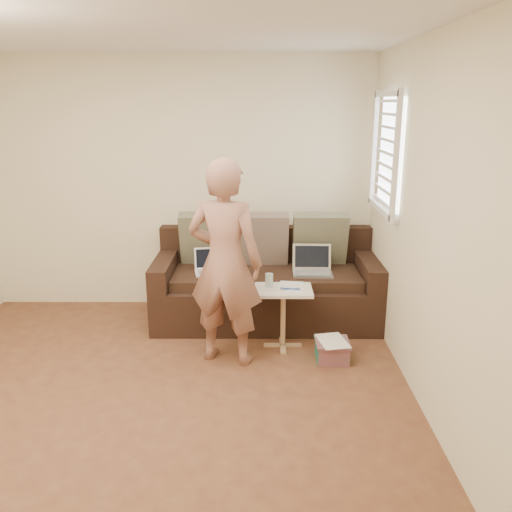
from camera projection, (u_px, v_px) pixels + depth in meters
name	position (u px, v px, depth m)	size (l,w,h in m)	color
floor	(141.00, 418.00, 3.74)	(4.50, 4.50, 0.00)	#582D20
ceiling	(114.00, 16.00, 3.01)	(4.50, 4.50, 0.00)	white
wall_back	(179.00, 185.00, 5.53)	(4.00, 4.00, 0.00)	beige
wall_right	(445.00, 239.00, 3.37)	(4.50, 4.50, 0.00)	beige
window_blinds	(386.00, 153.00, 4.70)	(0.12, 0.88, 1.08)	white
sofa	(266.00, 280.00, 5.32)	(2.20, 0.95, 0.85)	black
pillow_left	(207.00, 239.00, 5.43)	(0.55, 0.14, 0.55)	#5A5D45
pillow_mid	(261.00, 239.00, 5.41)	(0.55, 0.14, 0.55)	brown
pillow_right	(320.00, 239.00, 5.42)	(0.55, 0.14, 0.55)	#5A5D45
laptop_silver	(313.00, 274.00, 5.17)	(0.38, 0.27, 0.25)	#B7BABC
laptop_white	(212.00, 273.00, 5.21)	(0.32, 0.23, 0.23)	white
person	(225.00, 263.00, 4.35)	(0.63, 0.43, 1.73)	#A05F57
side_table	(283.00, 318.00, 4.76)	(0.50, 0.35, 0.55)	silver
drinking_glass	(269.00, 280.00, 4.71)	(0.07, 0.07, 0.12)	silver
scissors	(290.00, 289.00, 4.65)	(0.18, 0.10, 0.02)	silver
paper_on_table	(291.00, 287.00, 4.72)	(0.21, 0.30, 0.00)	white
striped_box	(332.00, 350.00, 4.55)	(0.29, 0.29, 0.18)	#D41F47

